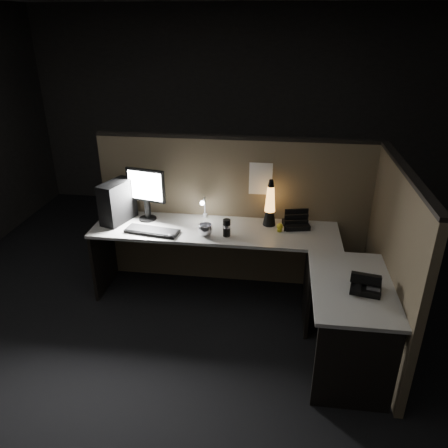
# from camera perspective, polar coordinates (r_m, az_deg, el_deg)

# --- Properties ---
(floor) EXTENTS (6.00, 6.00, 0.00)m
(floor) POSITION_cam_1_polar(r_m,az_deg,el_deg) (3.95, -0.22, -14.16)
(floor) COLOR black
(floor) RESTS_ON ground
(room_shell) EXTENTS (6.00, 6.00, 6.00)m
(room_shell) POSITION_cam_1_polar(r_m,az_deg,el_deg) (3.18, -0.26, 9.00)
(room_shell) COLOR silver
(room_shell) RESTS_ON ground
(partition_back) EXTENTS (2.66, 0.06, 1.50)m
(partition_back) POSITION_cam_1_polar(r_m,az_deg,el_deg) (4.35, 1.39, 1.39)
(partition_back) COLOR brown
(partition_back) RESTS_ON ground
(partition_right) EXTENTS (0.06, 1.66, 1.50)m
(partition_right) POSITION_cam_1_polar(r_m,az_deg,el_deg) (3.70, 20.92, -4.96)
(partition_right) COLOR brown
(partition_right) RESTS_ON ground
(desk) EXTENTS (2.60, 1.60, 0.73)m
(desk) POSITION_cam_1_polar(r_m,az_deg,el_deg) (3.81, 2.96, -5.20)
(desk) COLOR beige
(desk) RESTS_ON ground
(pc_tower) EXTENTS (0.28, 0.41, 0.40)m
(pc_tower) POSITION_cam_1_polar(r_m,az_deg,el_deg) (4.28, -13.74, 2.84)
(pc_tower) COLOR black
(pc_tower) RESTS_ON desk
(monitor) EXTENTS (0.39, 0.17, 0.51)m
(monitor) POSITION_cam_1_polar(r_m,az_deg,el_deg) (4.23, -10.18, 4.47)
(monitor) COLOR black
(monitor) RESTS_ON desk
(keyboard) EXTENTS (0.52, 0.24, 0.02)m
(keyboard) POSITION_cam_1_polar(r_m,az_deg,el_deg) (4.06, -9.36, -0.91)
(keyboard) COLOR black
(keyboard) RESTS_ON desk
(mouse) EXTENTS (0.11, 0.09, 0.04)m
(mouse) POSITION_cam_1_polar(r_m,az_deg,el_deg) (3.93, -6.92, -1.56)
(mouse) COLOR black
(mouse) RESTS_ON desk
(clip_lamp) EXTENTS (0.04, 0.17, 0.22)m
(clip_lamp) POSITION_cam_1_polar(r_m,az_deg,el_deg) (4.22, -2.69, 2.21)
(clip_lamp) COLOR silver
(clip_lamp) RESTS_ON desk
(organizer) EXTENTS (0.27, 0.25, 0.17)m
(organizer) POSITION_cam_1_polar(r_m,az_deg,el_deg) (4.16, 9.40, 0.18)
(organizer) COLOR black
(organizer) RESTS_ON desk
(lava_lamp) EXTENTS (0.12, 0.12, 0.45)m
(lava_lamp) POSITION_cam_1_polar(r_m,az_deg,el_deg) (4.10, 6.02, 2.29)
(lava_lamp) COLOR black
(lava_lamp) RESTS_ON desk
(travel_mug) EXTENTS (0.07, 0.07, 0.16)m
(travel_mug) POSITION_cam_1_polar(r_m,az_deg,el_deg) (3.91, 0.35, -0.50)
(travel_mug) COLOR black
(travel_mug) RESTS_ON desk
(steel_mug) EXTENTS (0.13, 0.13, 0.10)m
(steel_mug) POSITION_cam_1_polar(r_m,az_deg,el_deg) (3.94, -2.45, -0.76)
(steel_mug) COLOR #BCBBC3
(steel_mug) RESTS_ON desk
(figurine) EXTENTS (0.06, 0.06, 0.06)m
(figurine) POSITION_cam_1_polar(r_m,az_deg,el_deg) (4.04, 7.30, -0.32)
(figurine) COLOR yellow
(figurine) RESTS_ON desk
(pinned_paper) EXTENTS (0.22, 0.00, 0.31)m
(pinned_paper) POSITION_cam_1_polar(r_m,az_deg,el_deg) (4.16, 4.81, 5.91)
(pinned_paper) COLOR white
(pinned_paper) RESTS_ON partition_back
(desk_phone) EXTENTS (0.25, 0.25, 0.13)m
(desk_phone) POSITION_cam_1_polar(r_m,az_deg,el_deg) (3.33, 17.98, -7.46)
(desk_phone) COLOR black
(desk_phone) RESTS_ON desk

